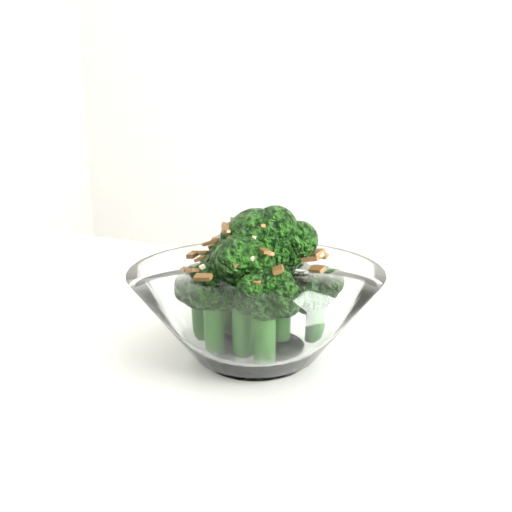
% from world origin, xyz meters
% --- Properties ---
extents(broccoli_dish, '(0.19, 0.19, 0.12)m').
position_xyz_m(broccoli_dish, '(-0.03, 0.03, 0.79)').
color(broccoli_dish, white).
rests_on(broccoli_dish, table).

